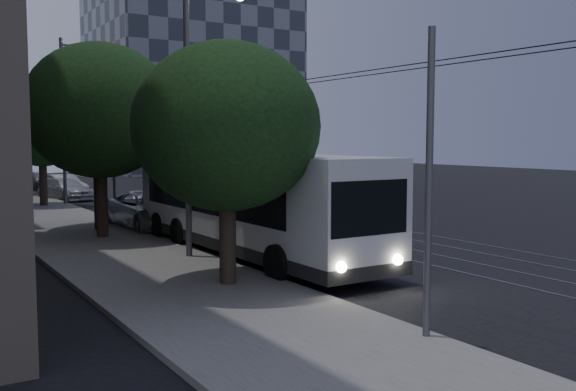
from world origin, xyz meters
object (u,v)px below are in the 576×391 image
at_px(car_white_b, 66,189).
at_px(car_white_c, 63,186).
at_px(car_white_d, 37,180).
at_px(streetlamp_near, 199,88).
at_px(trolleybus, 246,201).
at_px(streetlamp_far, 70,105).
at_px(car_white_a, 141,202).
at_px(pickup_silver, 151,211).

distance_m(car_white_b, car_white_c, 2.31).
xyz_separation_m(car_white_d, streetlamp_near, (-1.10, -33.42, 4.80)).
xyz_separation_m(car_white_c, streetlamp_near, (-1.46, -25.96, 4.80)).
xyz_separation_m(trolleybus, streetlamp_far, (-1.04, 19.88, 4.08)).
xyz_separation_m(car_white_b, streetlamp_near, (-1.10, -23.68, 4.86)).
distance_m(trolleybus, car_white_d, 33.50).
xyz_separation_m(car_white_a, car_white_d, (-1.60, 19.74, 0.12)).
relative_size(car_white_d, streetlamp_far, 0.45).
distance_m(car_white_b, streetlamp_far, 6.50).
relative_size(car_white_c, streetlamp_far, 0.47).
height_order(car_white_c, streetlamp_near, streetlamp_near).
height_order(trolleybus, streetlamp_far, streetlamp_far).
distance_m(pickup_silver, car_white_b, 16.00).
relative_size(car_white_c, car_white_d, 1.04).
height_order(pickup_silver, car_white_d, pickup_silver).
bearing_deg(car_white_b, car_white_a, -97.84).
distance_m(car_white_a, car_white_d, 19.80).
bearing_deg(pickup_silver, streetlamp_far, 88.99).
bearing_deg(streetlamp_near, car_white_d, 88.12).
relative_size(car_white_a, car_white_c, 0.81).
xyz_separation_m(car_white_b, car_white_d, (0.00, 9.74, 0.06)).
bearing_deg(car_white_a, streetlamp_near, -92.06).
bearing_deg(car_white_c, car_white_a, -96.26).
bearing_deg(streetlamp_far, car_white_a, -71.21).
bearing_deg(car_white_a, trolleybus, -85.27).
bearing_deg(car_white_b, car_white_c, 64.14).
relative_size(pickup_silver, streetlamp_far, 0.60).
xyz_separation_m(trolleybus, streetlamp_near, (-1.65, 0.06, 3.72)).
relative_size(trolleybus, car_white_a, 3.59).
relative_size(car_white_a, car_white_d, 0.84).
xyz_separation_m(car_white_a, car_white_b, (-1.60, 10.00, 0.06)).
distance_m(trolleybus, pickup_silver, 7.83).
bearing_deg(pickup_silver, car_white_b, 86.68).
height_order(pickup_silver, car_white_c, pickup_silver).
bearing_deg(streetlamp_far, pickup_silver, -87.68).
bearing_deg(car_white_c, streetlamp_near, -105.25).
distance_m(car_white_b, car_white_d, 9.74).
xyz_separation_m(car_white_b, streetlamp_far, (-0.49, -3.86, 5.21)).
distance_m(car_white_a, streetlamp_far, 8.36).
distance_m(car_white_d, streetlamp_far, 14.55).
xyz_separation_m(car_white_b, car_white_c, (0.36, 2.28, 0.06)).
height_order(trolleybus, car_white_c, trolleybus).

